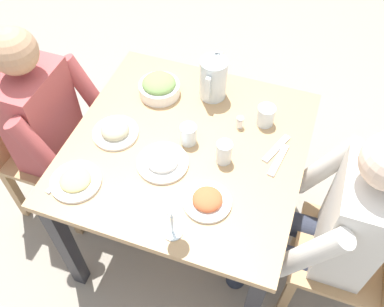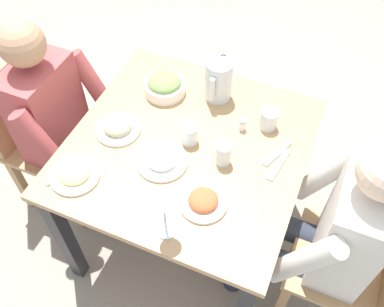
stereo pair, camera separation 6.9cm
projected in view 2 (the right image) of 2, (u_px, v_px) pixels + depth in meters
name	position (u px, v px, depth m)	size (l,w,h in m)	color
ground_plane	(189.00, 231.00, 2.31)	(8.00, 8.00, 0.00)	gray
dining_table	(188.00, 162.00, 1.82)	(0.95, 0.95, 0.75)	tan
chair_near	(39.00, 132.00, 2.12)	(0.40, 0.40, 0.85)	tan
chair_far	(365.00, 265.00, 1.69)	(0.40, 0.40, 0.85)	tan
diner_near	(67.00, 125.00, 1.96)	(0.48, 0.53, 1.15)	#B24C4C
diner_far	(323.00, 230.00, 1.62)	(0.48, 0.53, 1.15)	silver
water_pitcher	(218.00, 80.00, 1.82)	(0.16, 0.12, 0.19)	silver
salad_bowl	(165.00, 85.00, 1.88)	(0.18, 0.18, 0.09)	white
plate_rice_curry	(203.00, 201.00, 1.54)	(0.18, 0.18, 0.05)	white
plate_beans	(118.00, 127.00, 1.76)	(0.19, 0.19, 0.06)	white
plate_yoghurt	(162.00, 159.00, 1.65)	(0.20, 0.20, 0.05)	white
plate_fries	(75.00, 174.00, 1.61)	(0.19, 0.19, 0.04)	white
water_glass_far_right	(269.00, 119.00, 1.75)	(0.07, 0.07, 0.09)	silver
water_glass_center	(188.00, 134.00, 1.70)	(0.07, 0.07, 0.09)	silver
water_glass_far_left	(223.00, 154.00, 1.63)	(0.06, 0.06, 0.10)	silver
wine_glass	(164.00, 210.00, 1.37)	(0.08, 0.08, 0.20)	silver
salt_shaker	(242.00, 125.00, 1.75)	(0.03, 0.03, 0.05)	white
fork_near	(278.00, 165.00, 1.65)	(0.17, 0.03, 0.01)	silver
knife_near	(65.00, 170.00, 1.64)	(0.18, 0.02, 0.01)	silver
fork_far	(277.00, 153.00, 1.69)	(0.17, 0.03, 0.01)	silver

